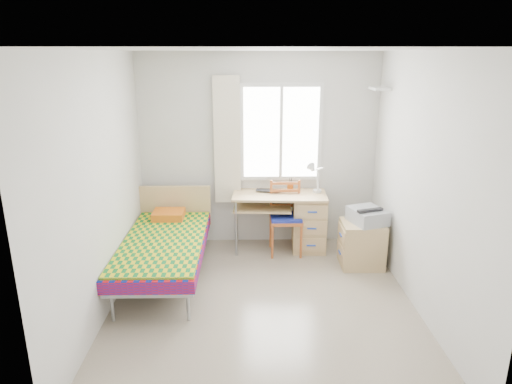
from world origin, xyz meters
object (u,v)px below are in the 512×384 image
bed (165,243)px  printer (367,215)px  chair (286,213)px  desk (304,219)px  cabinet (361,244)px

bed → printer: 2.47m
printer → chair: bearing=136.9°
chair → desk: bearing=21.3°
bed → printer: bearing=6.1°
bed → desk: 1.91m
bed → desk: bed is taller
cabinet → desk: bearing=141.1°
bed → desk: size_ratio=1.58×
bed → printer: (2.45, 0.25, 0.24)m
desk → cabinet: 0.87m
chair → cabinet: bearing=-26.9°
chair → printer: 1.06m
desk → printer: desk is taller
cabinet → printer: bearing=11.5°
chair → cabinet: (0.91, -0.45, -0.26)m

